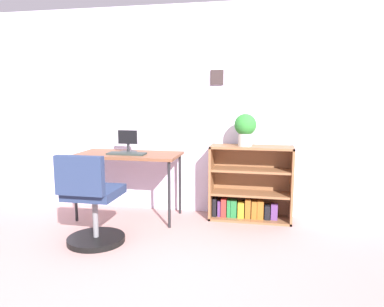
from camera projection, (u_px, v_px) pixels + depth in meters
wall_back at (171, 111)px, 4.20m from camera, size 5.20×0.12×2.31m
desk at (129, 159)px, 3.95m from camera, size 1.10×0.55×0.71m
monitor at (128, 143)px, 3.98m from camera, size 0.21×0.19×0.24m
keyboard at (127, 154)px, 3.86m from camera, size 0.40×0.15×0.02m
office_chair at (92, 206)px, 3.23m from camera, size 0.52×0.55×0.84m
bookshelf_low at (250, 187)px, 3.95m from camera, size 0.87×0.30×0.80m
potted_plant_on_shelf at (245, 128)px, 3.81m from camera, size 0.23×0.23×0.34m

